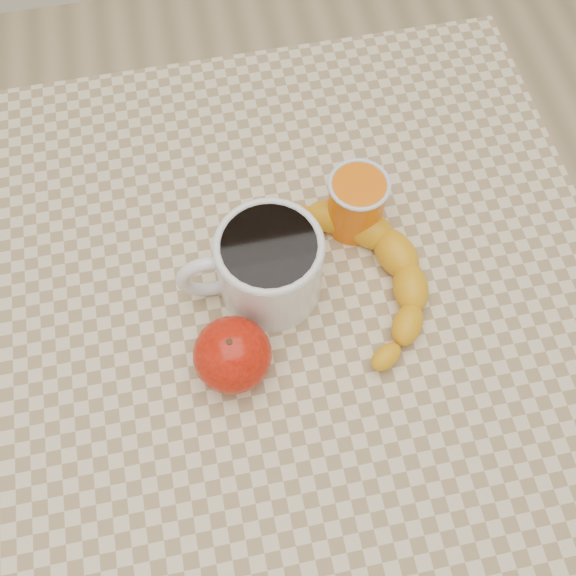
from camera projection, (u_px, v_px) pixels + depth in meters
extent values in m
plane|color=tan|center=(288.00, 437.00, 1.45)|extent=(3.00, 3.00, 0.00)
cube|color=beige|center=(288.00, 302.00, 0.79)|extent=(0.80, 0.80, 0.04)
cube|color=#94764B|center=(288.00, 318.00, 0.84)|extent=(0.74, 0.74, 0.06)
cylinder|color=#94764B|center=(550.00, 558.00, 1.01)|extent=(0.05, 0.05, 0.71)
cylinder|color=#94764B|center=(76.00, 255.00, 1.25)|extent=(0.05, 0.05, 0.71)
cylinder|color=#94764B|center=(421.00, 195.00, 1.31)|extent=(0.05, 0.05, 0.71)
cylinder|color=silver|center=(270.00, 267.00, 0.73)|extent=(0.12, 0.12, 0.10)
cylinder|color=black|center=(269.00, 247.00, 0.69)|extent=(0.10, 0.10, 0.01)
torus|color=silver|center=(269.00, 245.00, 0.69)|extent=(0.12, 0.12, 0.01)
torus|color=silver|center=(210.00, 277.00, 0.73)|extent=(0.08, 0.02, 0.08)
cylinder|color=#EA6307|center=(356.00, 204.00, 0.78)|extent=(0.07, 0.07, 0.08)
torus|color=silver|center=(359.00, 184.00, 0.74)|extent=(0.07, 0.07, 0.01)
ellipsoid|color=#900B04|center=(232.00, 355.00, 0.70)|extent=(0.10, 0.10, 0.08)
cylinder|color=#382311|center=(230.00, 344.00, 0.67)|extent=(0.01, 0.01, 0.01)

